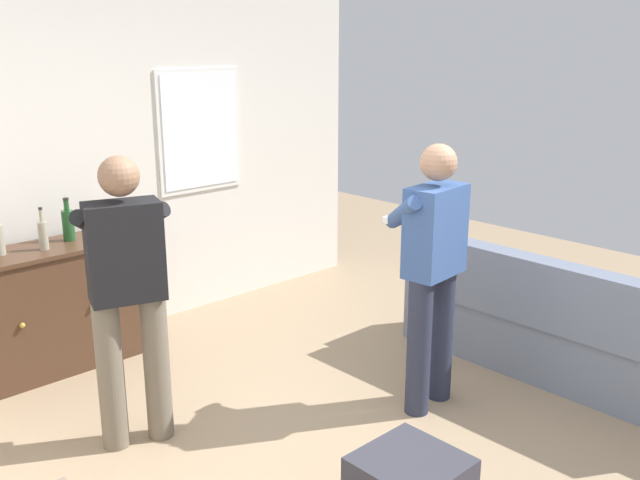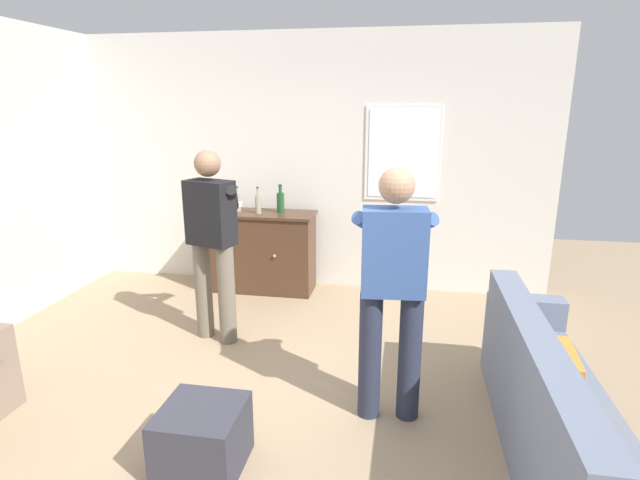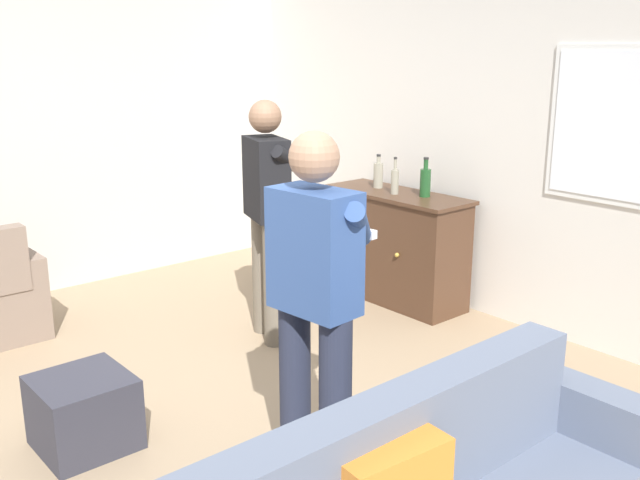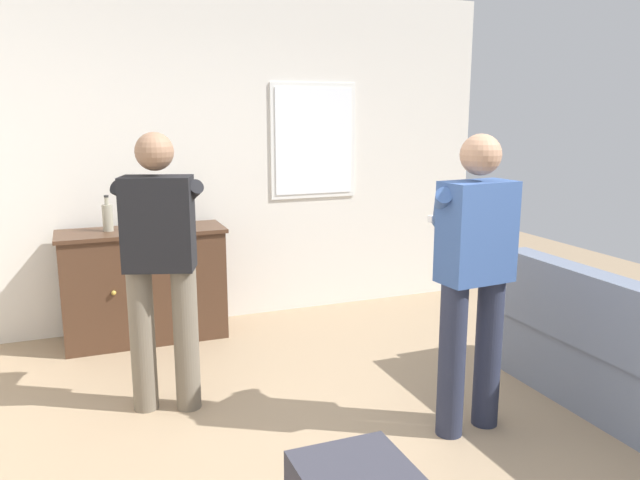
# 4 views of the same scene
# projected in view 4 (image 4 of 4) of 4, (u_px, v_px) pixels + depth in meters

# --- Properties ---
(ground) EXTENTS (10.40, 10.40, 0.00)m
(ground) POSITION_uv_depth(u_px,v_px,m) (316.00, 477.00, 3.11)
(ground) COLOR #9E8466
(wall_back_with_window) EXTENTS (5.20, 0.15, 2.80)m
(wall_back_with_window) POSITION_uv_depth(u_px,v_px,m) (205.00, 158.00, 5.26)
(wall_back_with_window) COLOR silver
(wall_back_with_window) RESTS_ON ground
(sideboard_cabinet) EXTENTS (1.26, 0.49, 0.89)m
(sideboard_cabinet) POSITION_uv_depth(u_px,v_px,m) (145.00, 285.00, 4.92)
(sideboard_cabinet) COLOR #472D1E
(sideboard_cabinet) RESTS_ON ground
(bottle_wine_green) EXTENTS (0.08, 0.08, 0.31)m
(bottle_wine_green) POSITION_uv_depth(u_px,v_px,m) (172.00, 211.00, 4.94)
(bottle_wine_green) COLOR #1E4C23
(bottle_wine_green) RESTS_ON sideboard_cabinet
(bottle_liquor_amber) EXTENTS (0.06, 0.06, 0.29)m
(bottle_liquor_amber) POSITION_uv_depth(u_px,v_px,m) (145.00, 217.00, 4.77)
(bottle_liquor_amber) COLOR gray
(bottle_liquor_amber) RESTS_ON sideboard_cabinet
(bottle_spirits_clear) EXTENTS (0.08, 0.08, 0.28)m
(bottle_spirits_clear) POSITION_uv_depth(u_px,v_px,m) (108.00, 217.00, 4.75)
(bottle_spirits_clear) COLOR gray
(bottle_spirits_clear) RESTS_ON sideboard_cabinet
(person_standing_left) EXTENTS (0.53, 0.52, 1.68)m
(person_standing_left) POSITION_uv_depth(u_px,v_px,m) (161.00, 259.00, 3.67)
(person_standing_left) COLOR #6B6051
(person_standing_left) RESTS_ON ground
(person_standing_right) EXTENTS (0.56, 0.49, 1.68)m
(person_standing_right) POSITION_uv_depth(u_px,v_px,m) (473.00, 271.00, 3.42)
(person_standing_right) COLOR #282D42
(person_standing_right) RESTS_ON ground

